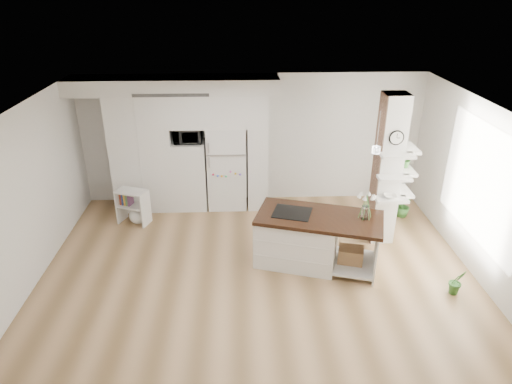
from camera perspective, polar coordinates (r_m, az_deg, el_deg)
The scene contains 14 objects.
floor at distance 7.44m, azimuth 0.23°, elevation -10.85°, with size 7.00×6.00×0.01m, color tan.
room at distance 6.52m, azimuth 0.25°, elevation 2.44°, with size 7.04×6.04×2.72m.
cabinet_wall at distance 9.22m, azimuth -9.55°, elevation 6.70°, with size 4.00×0.71×2.70m.
refrigerator at distance 9.38m, azimuth -3.66°, elevation 3.22°, with size 0.78×0.69×1.75m.
column at distance 8.19m, azimuth 16.79°, elevation 2.39°, with size 0.69×0.90×2.70m.
window at distance 7.88m, azimuth 26.35°, elevation 1.02°, with size 2.40×2.40×0.00m, color white.
pendant_light at distance 6.84m, azimuth 14.63°, elevation 5.10°, with size 0.12×0.12×0.10m, color white.
kitchen_island at distance 7.65m, azimuth 6.07°, elevation -5.65°, with size 2.19×1.49×1.47m.
bookshelf at distance 9.18m, azimuth -14.94°, elevation -2.07°, with size 0.66×0.52×0.69m.
floor_plant_a at distance 7.66m, azimuth 23.83°, elevation -10.20°, with size 0.24×0.19×0.43m, color #397930.
floor_plant_b at distance 9.61m, azimuth 17.88°, elevation -1.55°, with size 0.28×0.28×0.50m, color #397930.
microwave at distance 9.14m, azimuth -8.53°, elevation 7.03°, with size 0.54×0.37×0.30m, color #2D2D2D.
shelf_plant at distance 8.36m, azimuth 18.22°, elevation 3.94°, with size 0.27×0.23×0.30m, color #397930.
decor_bowl at distance 8.10m, azimuth 16.44°, elevation -0.52°, with size 0.22×0.22×0.05m, color white.
Camera 1 is at (-0.26, -6.01, 4.38)m, focal length 32.00 mm.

